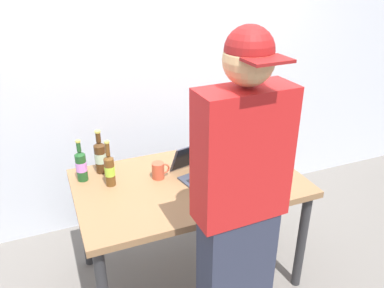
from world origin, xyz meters
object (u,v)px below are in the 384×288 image
at_px(beer_bottle_brown, 81,165).
at_px(beer_bottle_amber, 100,156).
at_px(coffee_mug, 159,170).
at_px(laptop, 203,170).
at_px(beer_bottle_green, 110,169).
at_px(person_figure, 239,215).

relative_size(beer_bottle_brown, beer_bottle_amber, 0.94).
bearing_deg(coffee_mug, laptop, -16.99).
relative_size(beer_bottle_green, person_figure, 0.16).
relative_size(laptop, beer_bottle_green, 1.31).
bearing_deg(person_figure, laptop, 80.79).
xyz_separation_m(person_figure, coffee_mug, (-0.16, 0.75, -0.13)).
distance_m(beer_bottle_amber, person_figure, 1.08).
xyz_separation_m(laptop, beer_bottle_amber, (-0.59, 0.30, 0.07)).
bearing_deg(beer_bottle_amber, beer_bottle_green, -83.00).
bearing_deg(person_figure, beer_bottle_green, 120.15).
bearing_deg(beer_bottle_green, laptop, -11.36).
height_order(laptop, coffee_mug, laptop).
height_order(laptop, beer_bottle_green, beer_bottle_green).
bearing_deg(person_figure, coffee_mug, 101.83).
distance_m(beer_bottle_amber, coffee_mug, 0.39).
height_order(person_figure, coffee_mug, person_figure).
bearing_deg(laptop, beer_bottle_green, 168.64).
relative_size(person_figure, coffee_mug, 15.71).
distance_m(beer_bottle_green, coffee_mug, 0.31).
distance_m(laptop, person_figure, 0.70).
relative_size(laptop, person_figure, 0.21).
xyz_separation_m(beer_bottle_amber, person_figure, (0.48, -0.97, 0.06)).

